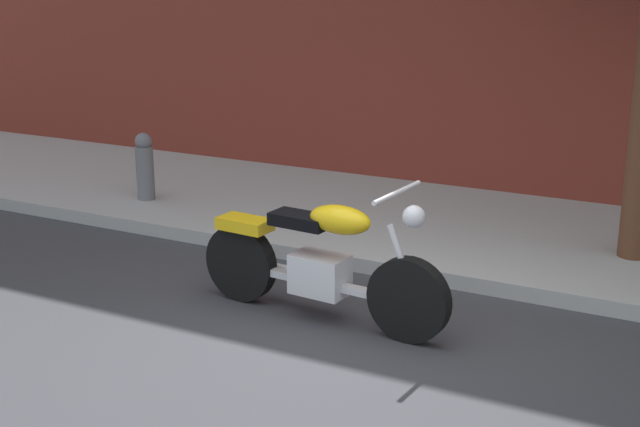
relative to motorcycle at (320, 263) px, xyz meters
The scene contains 4 objects.
ground_plane 0.73m from the motorcycle, 42.75° to the right, with size 60.00×60.00×0.00m, color #38383D.
sidewalk 2.65m from the motorcycle, 80.89° to the left, with size 23.87×2.97×0.14m, color #ABABAB.
motorcycle is the anchor object (origin of this frame).
fire_hydrant 3.71m from the motorcycle, 150.01° to the left, with size 0.20×0.20×0.91m.
Camera 1 is at (2.58, -5.32, 2.73)m, focal length 48.88 mm.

